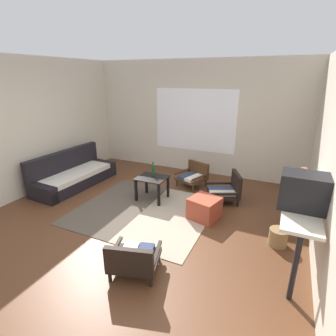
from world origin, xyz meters
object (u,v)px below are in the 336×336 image
object	(u,v)px
coffee_table	(152,182)
crt_television	(304,191)
armchair_corner	(227,189)
clay_vase	(302,181)
glass_bottle	(153,170)
console_shelf	(300,205)
armchair_by_window	(193,175)
armchair_striped_foreground	(133,259)
wicker_basket	(278,237)
couch	(73,175)
ottoman_orange	(204,208)

from	to	relation	value
coffee_table	crt_television	bearing A→B (deg)	-21.72
armchair_corner	clay_vase	xyz separation A→B (m)	(1.17, -0.95, 0.73)
armchair_corner	glass_bottle	bearing A→B (deg)	-162.97
crt_television	coffee_table	bearing A→B (deg)	158.28
console_shelf	crt_television	bearing A→B (deg)	-90.67
armchair_by_window	console_shelf	xyz separation A→B (m)	(2.03, -1.75, 0.53)
armchair_striped_foreground	glass_bottle	distance (m)	2.23
crt_television	wicker_basket	bearing A→B (deg)	111.54
wicker_basket	glass_bottle	bearing A→B (deg)	164.28
couch	glass_bottle	distance (m)	1.96
armchair_by_window	crt_television	world-z (taller)	crt_television
armchair_by_window	wicker_basket	xyz separation A→B (m)	(1.85, -1.57, -0.12)
couch	ottoman_orange	bearing A→B (deg)	-3.16
couch	crt_television	xyz separation A→B (m)	(4.47, -0.91, 0.85)
ottoman_orange	wicker_basket	xyz separation A→B (m)	(1.20, -0.29, -0.06)
crt_television	wicker_basket	size ratio (longest dim) A/B	2.04
armchair_striped_foreground	wicker_basket	xyz separation A→B (m)	(1.58, 1.38, -0.10)
coffee_table	clay_vase	size ratio (longest dim) A/B	1.88
armchair_by_window	clay_vase	bearing A→B (deg)	-34.98
coffee_table	armchair_by_window	bearing A→B (deg)	63.95
armchair_by_window	wicker_basket	size ratio (longest dim) A/B	2.69
console_shelf	glass_bottle	bearing A→B (deg)	161.60
armchair_by_window	clay_vase	size ratio (longest dim) A/B	2.29
wicker_basket	couch	bearing A→B (deg)	173.88
armchair_striped_foreground	console_shelf	world-z (taller)	console_shelf
wicker_basket	armchair_by_window	bearing A→B (deg)	139.78
wicker_basket	clay_vase	bearing A→B (deg)	38.36
armchair_by_window	coffee_table	bearing A→B (deg)	-116.05
coffee_table	armchair_by_window	world-z (taller)	armchair_by_window
coffee_table	crt_television	distance (m)	2.81
armchair_by_window	crt_television	distance (m)	2.98
ottoman_orange	crt_television	xyz separation A→B (m)	(1.37, -0.74, 0.89)
clay_vase	glass_bottle	bearing A→B (deg)	168.39
couch	clay_vase	bearing A→B (deg)	-4.04
armchair_by_window	armchair_striped_foreground	world-z (taller)	armchair_by_window
couch	glass_bottle	world-z (taller)	couch
console_shelf	clay_vase	world-z (taller)	clay_vase
couch	ottoman_orange	size ratio (longest dim) A/B	4.28
armchair_corner	clay_vase	world-z (taller)	clay_vase
couch	armchair_corner	size ratio (longest dim) A/B	2.64
armchair_striped_foreground	armchair_corner	world-z (taller)	armchair_corner
wicker_basket	console_shelf	bearing A→B (deg)	-45.11
armchair_corner	clay_vase	bearing A→B (deg)	-39.00
ottoman_orange	clay_vase	world-z (taller)	clay_vase
armchair_striped_foreground	console_shelf	xyz separation A→B (m)	(1.76, 1.20, 0.55)
armchair_by_window	console_shelf	distance (m)	2.73
armchair_corner	armchair_striped_foreground	bearing A→B (deg)	-103.29
ottoman_orange	console_shelf	world-z (taller)	console_shelf
armchair_by_window	clay_vase	xyz separation A→B (m)	(2.03, -1.42, 0.73)
armchair_corner	crt_television	bearing A→B (deg)	-52.86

